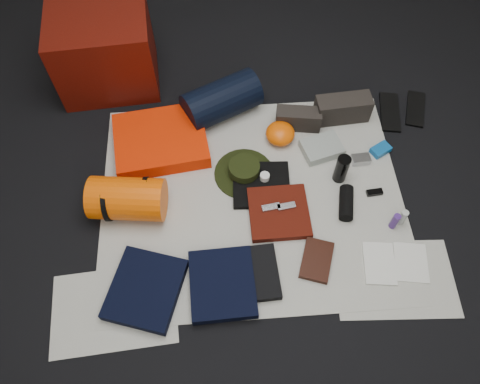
{
  "coord_description": "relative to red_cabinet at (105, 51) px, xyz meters",
  "views": [
    {
      "loc": [
        -0.16,
        -1.25,
        2.17
      ],
      "look_at": [
        -0.07,
        -0.01,
        0.1
      ],
      "focal_mm": 35.0,
      "sensor_mm": 36.0,
      "label": 1
    }
  ],
  "objects": [
    {
      "name": "floor",
      "position": [
        0.8,
        -0.93,
        -0.24
      ],
      "size": [
        4.5,
        4.5,
        0.02
      ],
      "primitive_type": "cube",
      "color": "black",
      "rests_on": "ground"
    },
    {
      "name": "newspaper_mat",
      "position": [
        0.8,
        -0.93,
        -0.23
      ],
      "size": [
        1.6,
        1.3,
        0.01
      ],
      "primitive_type": "cube",
      "color": "silver",
      "rests_on": "floor"
    },
    {
      "name": "newspaper_sheet_front_left",
      "position": [
        0.1,
        -1.48,
        -0.23
      ],
      "size": [
        0.61,
        0.44,
        0.0
      ],
      "primitive_type": "cube",
      "rotation": [
        0.0,
        0.0,
        0.07
      ],
      "color": "silver",
      "rests_on": "floor"
    },
    {
      "name": "newspaper_sheet_front_right",
      "position": [
        1.45,
        -1.43,
        -0.23
      ],
      "size": [
        0.6,
        0.43,
        0.0
      ],
      "primitive_type": "cube",
      "rotation": [
        0.0,
        0.0,
        -0.05
      ],
      "color": "silver",
      "rests_on": "floor"
    },
    {
      "name": "red_cabinet",
      "position": [
        0.0,
        0.0,
        0.0
      ],
      "size": [
        0.6,
        0.51,
        0.47
      ],
      "primitive_type": "cube",
      "rotation": [
        0.0,
        0.0,
        0.08
      ],
      "color": "#540D06",
      "rests_on": "floor"
    },
    {
      "name": "sleeping_pad",
      "position": [
        0.31,
        -0.55,
        -0.18
      ],
      "size": [
        0.56,
        0.48,
        0.09
      ],
      "primitive_type": "cube",
      "rotation": [
        0.0,
        0.0,
        0.13
      ],
      "color": "#F72A02",
      "rests_on": "newspaper_mat"
    },
    {
      "name": "stuff_sack",
      "position": [
        0.16,
        -0.95,
        -0.12
      ],
      "size": [
        0.4,
        0.26,
        0.22
      ],
      "primitive_type": "cylinder",
      "rotation": [
        0.0,
        1.57,
        -0.12
      ],
      "color": "#ED5303",
      "rests_on": "newspaper_mat"
    },
    {
      "name": "sack_strap_left",
      "position": [
        0.06,
        -0.95,
        -0.12
      ],
      "size": [
        0.02,
        0.22,
        0.22
      ],
      "primitive_type": "cylinder",
      "rotation": [
        0.0,
        1.57,
        0.0
      ],
      "color": "black",
      "rests_on": "newspaper_mat"
    },
    {
      "name": "sack_strap_right",
      "position": [
        0.26,
        -0.95,
        -0.12
      ],
      "size": [
        0.02,
        0.22,
        0.22
      ],
      "primitive_type": "cylinder",
      "rotation": [
        0.0,
        1.57,
        0.0
      ],
      "color": "black",
      "rests_on": "newspaper_mat"
    },
    {
      "name": "navy_duffel",
      "position": [
        0.67,
        -0.33,
        -0.11
      ],
      "size": [
        0.49,
        0.4,
        0.23
      ],
      "primitive_type": "cylinder",
      "rotation": [
        0.0,
        1.57,
        0.45
      ],
      "color": "black",
      "rests_on": "newspaper_mat"
    },
    {
      "name": "boonie_brim",
      "position": [
        0.77,
        -0.77,
        -0.22
      ],
      "size": [
        0.42,
        0.42,
        0.01
      ],
      "primitive_type": "cylinder",
      "rotation": [
        0.0,
        0.0,
        -0.32
      ],
      "color": "black",
      "rests_on": "newspaper_mat"
    },
    {
      "name": "boonie_crown",
      "position": [
        0.77,
        -0.77,
        -0.18
      ],
      "size": [
        0.17,
        0.17,
        0.07
      ],
      "primitive_type": "cylinder",
      "color": "black",
      "rests_on": "boonie_brim"
    },
    {
      "name": "hiking_boot_left",
      "position": [
        1.1,
        -0.46,
        -0.16
      ],
      "size": [
        0.27,
        0.13,
        0.13
      ],
      "primitive_type": "cube",
      "rotation": [
        0.0,
        0.0,
        -0.15
      ],
      "color": "#2A2521",
      "rests_on": "newspaper_mat"
    },
    {
      "name": "hiking_boot_right",
      "position": [
        1.37,
        -0.42,
        -0.15
      ],
      "size": [
        0.32,
        0.14,
        0.16
      ],
      "primitive_type": "cube",
      "rotation": [
        0.0,
        0.0,
        0.07
      ],
      "color": "#2A2521",
      "rests_on": "newspaper_mat"
    },
    {
      "name": "flip_flop_left",
      "position": [
        1.67,
        -0.4,
        -0.23
      ],
      "size": [
        0.16,
        0.31,
        0.02
      ],
      "primitive_type": "cube",
      "rotation": [
        0.0,
        0.0,
        -0.17
      ],
      "color": "black",
      "rests_on": "floor"
    },
    {
      "name": "flip_flop_right",
      "position": [
        1.83,
        -0.38,
        -0.23
      ],
      "size": [
        0.18,
        0.29,
        0.02
      ],
      "primitive_type": "cube",
      "rotation": [
        0.0,
        0.0,
        -0.32
      ],
      "color": "black",
      "rests_on": "floor"
    },
    {
      "name": "trousers_navy_a",
      "position": [
        0.25,
        -1.41,
        -0.2
      ],
      "size": [
        0.41,
        0.44,
        0.06
      ],
      "primitive_type": "cube",
      "rotation": [
        0.0,
        0.0,
        -0.32
      ],
      "color": "black",
      "rests_on": "newspaper_mat"
    },
    {
      "name": "trousers_navy_b",
      "position": [
        0.61,
        -1.41,
        -0.2
      ],
      "size": [
        0.32,
        0.36,
        0.05
      ],
      "primitive_type": "cube",
      "rotation": [
        0.0,
        0.0,
        0.03
      ],
      "color": "black",
      "rests_on": "newspaper_mat"
    },
    {
      "name": "trousers_charcoal",
      "position": [
        0.76,
        -1.37,
        -0.21
      ],
      "size": [
        0.26,
        0.29,
        0.04
      ],
      "primitive_type": "cube",
      "rotation": [
        0.0,
        0.0,
        0.05
      ],
      "color": "black",
      "rests_on": "newspaper_mat"
    },
    {
      "name": "black_tshirt",
      "position": [
        0.85,
        -0.86,
        -0.21
      ],
      "size": [
        0.32,
        0.3,
        0.03
      ],
      "primitive_type": "cube",
      "rotation": [
        0.0,
        0.0,
        -0.06
      ],
      "color": "black",
      "rests_on": "newspaper_mat"
    },
    {
      "name": "red_shirt",
      "position": [
        0.93,
        -1.04,
        -0.21
      ],
      "size": [
        0.31,
        0.31,
        0.04
      ],
      "primitive_type": "cube",
      "rotation": [
        0.0,
        0.0,
        0.01
      ],
      "color": "#4B1108",
      "rests_on": "newspaper_mat"
    },
    {
      "name": "orange_stuff_sack",
      "position": [
        0.99,
        -0.55,
        -0.17
      ],
      "size": [
        0.22,
        0.22,
        0.11
      ],
      "primitive_type": "ellipsoid",
      "rotation": [
        0.0,
        0.0,
        -0.41
      ],
      "color": "#ED5303",
      "rests_on": "newspaper_mat"
    },
    {
      "name": "first_aid_pouch",
      "position": [
        1.22,
        -0.65,
        -0.2
      ],
      "size": [
        0.25,
        0.21,
        0.05
      ],
      "primitive_type": "cube",
      "rotation": [
        0.0,
        0.0,
        0.27
      ],
      "color": "gray",
      "rests_on": "newspaper_mat"
    },
    {
      "name": "water_bottle",
      "position": [
        1.28,
        -0.84,
        -0.14
      ],
      "size": [
        0.09,
        0.09,
        0.18
      ],
      "primitive_type": "cylinder",
      "rotation": [
        0.0,
        0.0,
        0.23
      ],
      "color": "black",
      "rests_on": "newspaper_mat"
    },
    {
      "name": "speaker",
      "position": [
        1.28,
        -1.02,
        -0.19
      ],
      "size": [
        0.11,
        0.2,
        0.07
      ],
      "primitive_type": "cylinder",
      "rotation": [
        1.57,
        0.0,
        -0.21
      ],
      "color": "black",
      "rests_on": "newspaper_mat"
    },
    {
      "name": "compact_camera",
      "position": [
        1.42,
        -0.74,
        -0.21
      ],
      "size": [
        0.1,
        0.07,
        0.04
      ],
      "primitive_type": "cube",
      "rotation": [
        0.0,
        0.0,
        0.06
      ],
      "color": "#A5A4A9",
      "rests_on": "newspaper_mat"
    },
    {
      "name": "cyan_case",
      "position": [
        1.55,
        -0.68,
        -0.21
      ],
      "size": [
        0.13,
        0.11,
        0.03
      ],
      "primitive_type": "cube",
      "rotation": [
        0.0,
        0.0,
        0.51
      ],
      "color": "#10599D",
      "rests_on": "newspaper_mat"
    },
    {
      "name": "toiletry_purple",
      "position": [
        1.5,
        -1.15,
        -0.17
      ],
      "size": [
        0.05,
        0.05,
        0.11
      ],
      "primitive_type": "cylinder",
      "rotation": [
        0.0,
        0.0,
        -0.38
      ],
      "color": "#462476",
      "rests_on": "newspaper_mat"
    },
    {
      "name": "toiletry_clear",
      "position": [
        1.55,
        -1.13,
        -0.18
      ],
      "size": [
        0.04,
        0.04,
        0.11
      ],
      "primitive_type": "cylinder",
      "rotation": [
        0.0,
        0.0,
        0.15
      ],
      "color": "#ABB0AC",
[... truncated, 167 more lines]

